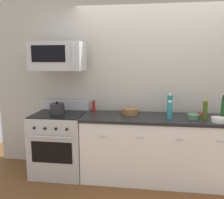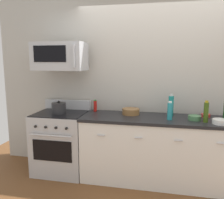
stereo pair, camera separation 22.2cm
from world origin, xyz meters
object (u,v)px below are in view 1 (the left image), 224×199
object	(u,v)px
bottle_hot_sauce_red	(94,106)
bowl_green_glaze	(193,116)
bottle_sparkling_teal	(170,105)
range_oven	(60,143)
bowl_wooden_salad	(130,111)
bowl_white_ceramic	(219,120)
bowl_red_small	(203,114)
bottle_wine_green	(224,108)
bottle_dish_soap	(170,110)
stockpot	(57,109)
microwave	(58,56)
bottle_olive_oil	(205,111)

from	to	relation	value
bottle_hot_sauce_red	bowl_green_glaze	world-z (taller)	bottle_hot_sauce_red
bottle_sparkling_teal	range_oven	bearing A→B (deg)	-174.93
bowl_wooden_salad	bowl_white_ceramic	size ratio (longest dim) A/B	1.34
bowl_wooden_salad	bowl_red_small	world-z (taller)	bowl_wooden_salad
bottle_wine_green	bowl_red_small	xyz separation A→B (m)	(-0.20, 0.23, -0.13)
bottle_dish_soap	bowl_white_ceramic	xyz separation A→B (m)	(0.60, -0.09, -0.09)
range_oven	bottle_dish_soap	world-z (taller)	bottle_dish_soap
bottle_sparkling_teal	bowl_wooden_salad	world-z (taller)	bottle_sparkling_teal
bottle_sparkling_teal	bottle_wine_green	bearing A→B (deg)	-15.36
range_oven	bottle_wine_green	distance (m)	2.35
stockpot	bottle_wine_green	bearing A→B (deg)	0.26
bowl_red_small	microwave	bearing A→B (deg)	-176.21
bottle_hot_sauce_red	bowl_wooden_salad	size ratio (longest dim) A/B	0.71
bowl_wooden_salad	bowl_green_glaze	xyz separation A→B (m)	(0.86, -0.15, -0.01)
range_oven	bottle_sparkling_teal	size ratio (longest dim) A/B	3.44
range_oven	bowl_red_small	bearing A→B (deg)	5.02
bottle_wine_green	bottle_dish_soap	xyz separation A→B (m)	(-0.70, -0.04, -0.04)
bottle_wine_green	bowl_green_glaze	world-z (taller)	bottle_wine_green
bottle_olive_oil	bowl_wooden_salad	bearing A→B (deg)	165.85
microwave	bottle_hot_sauce_red	bearing A→B (deg)	19.61
range_oven	stockpot	distance (m)	0.54
bowl_white_ceramic	range_oven	bearing A→B (deg)	175.46
microwave	bottle_hot_sauce_red	world-z (taller)	microwave
bottle_hot_sauce_red	bowl_wooden_salad	world-z (taller)	bottle_hot_sauce_red
bottle_hot_sauce_red	bowl_red_small	bearing A→B (deg)	-1.14
bottle_sparkling_teal	bottle_dish_soap	world-z (taller)	bottle_sparkling_teal
bowl_green_glaze	stockpot	world-z (taller)	stockpot
bowl_white_ceramic	bowl_red_small	distance (m)	0.37
bottle_sparkling_teal	bottle_olive_oil	xyz separation A→B (m)	(0.42, -0.27, -0.02)
microwave	bottle_olive_oil	distance (m)	2.14
bottle_wine_green	bowl_white_ceramic	xyz separation A→B (m)	(-0.09, -0.13, -0.12)
bottle_sparkling_teal	bottle_olive_oil	size ratio (longest dim) A/B	1.12
range_oven	bottle_wine_green	size ratio (longest dim) A/B	3.28
bottle_olive_oil	bowl_wooden_salad	world-z (taller)	bottle_olive_oil
bottle_olive_oil	bowl_green_glaze	distance (m)	0.18
range_oven	bottle_dish_soap	distance (m)	1.68
bowl_wooden_salad	bottle_hot_sauce_red	bearing A→B (deg)	170.72
range_oven	microwave	world-z (taller)	microwave
microwave	bowl_wooden_salad	size ratio (longest dim) A/B	2.98
bottle_sparkling_teal	bowl_green_glaze	bearing A→B (deg)	-29.98
bowl_wooden_salad	bowl_red_small	bearing A→B (deg)	3.30
bowl_white_ceramic	stockpot	distance (m)	2.19
bowl_green_glaze	bowl_red_small	distance (m)	0.28
bowl_white_ceramic	bowl_red_small	size ratio (longest dim) A/B	1.55
bowl_wooden_salad	bowl_white_ceramic	distance (m)	1.18
bottle_hot_sauce_red	range_oven	bearing A→B (deg)	-155.76
bottle_olive_oil	stockpot	bearing A→B (deg)	177.97
bowl_green_glaze	bowl_red_small	world-z (taller)	bowl_green_glaze
bottle_sparkling_teal	bowl_wooden_salad	xyz separation A→B (m)	(-0.56, -0.02, -0.10)
bottle_dish_soap	bowl_white_ceramic	world-z (taller)	bottle_dish_soap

